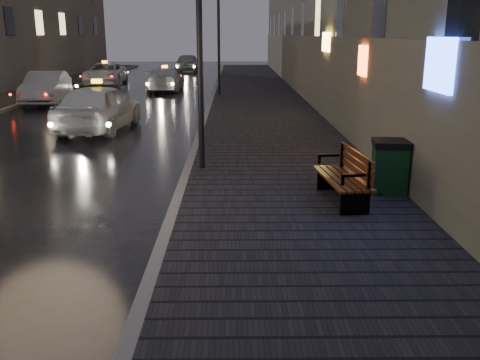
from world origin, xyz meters
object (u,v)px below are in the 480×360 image
object	(u,v)px
bench	(346,176)
taxi_near	(99,107)
lamp_near	(199,25)
taxi_mid	(165,79)
trash_bin	(390,166)
car_left_mid	(46,88)
car_far	(188,63)
taxi_far	(105,73)
lamp_far	(219,30)

from	to	relation	value
bench	taxi_near	bearing A→B (deg)	122.23
lamp_near	taxi_mid	bearing A→B (deg)	99.60
trash_bin	taxi_near	distance (m)	11.35
lamp_near	car_left_mid	size ratio (longest dim) A/B	1.14
bench	car_far	bearing A→B (deg)	93.29
taxi_mid	taxi_far	xyz separation A→B (m)	(-4.59, 4.59, 0.02)
bench	car_left_mid	distance (m)	19.80
taxi_near	taxi_mid	world-z (taller)	taxi_near
taxi_near	lamp_far	bearing A→B (deg)	-105.50
trash_bin	taxi_mid	distance (m)	22.77
lamp_far	taxi_near	world-z (taller)	lamp_far
taxi_near	car_far	world-z (taller)	taxi_near
trash_bin	taxi_far	world-z (taller)	taxi_far
lamp_near	taxi_near	bearing A→B (deg)	123.16
car_left_mid	taxi_far	xyz separation A→B (m)	(0.43, 10.49, -0.06)
taxi_near	car_far	size ratio (longest dim) A/B	1.03
lamp_far	lamp_near	bearing A→B (deg)	-90.00
lamp_near	trash_bin	xyz separation A→B (m)	(3.95, -2.13, -2.79)
taxi_far	bench	bearing A→B (deg)	-69.88
taxi_far	lamp_near	bearing A→B (deg)	-73.76
lamp_near	car_left_mid	distance (m)	16.14
lamp_far	car_left_mid	size ratio (longest dim) A/B	1.14
taxi_near	lamp_near	bearing A→B (deg)	129.23
bench	lamp_near	bearing A→B (deg)	131.31
taxi_mid	trash_bin	bearing A→B (deg)	107.99
taxi_far	trash_bin	bearing A→B (deg)	-67.58
bench	taxi_far	bearing A→B (deg)	106.06
car_left_mid	car_far	bearing A→B (deg)	70.78
taxi_near	car_far	distance (m)	29.32
trash_bin	taxi_far	size ratio (longest dim) A/B	0.21
lamp_near	car_far	distance (m)	35.59
taxi_near	taxi_far	xyz separation A→B (m)	(-3.94, 18.02, -0.12)
taxi_near	car_left_mid	xyz separation A→B (m)	(-4.38, 7.53, -0.06)
taxi_mid	lamp_far	bearing A→B (deg)	132.99
lamp_near	trash_bin	bearing A→B (deg)	-28.29
trash_bin	taxi_far	bearing A→B (deg)	122.38
trash_bin	car_far	bearing A→B (deg)	108.94
car_left_mid	taxi_mid	world-z (taller)	car_left_mid
lamp_far	taxi_far	size ratio (longest dim) A/B	1.04
car_left_mid	car_far	distance (m)	22.36
car_left_mid	bench	bearing A→B (deg)	-61.47
trash_bin	car_left_mid	size ratio (longest dim) A/B	0.23
taxi_near	taxi_far	bearing A→B (deg)	-71.58
lamp_near	bench	bearing A→B (deg)	-42.73
lamp_far	car_far	distance (m)	19.80
lamp_far	car_left_mid	distance (m)	9.09
lamp_far	bench	size ratio (longest dim) A/B	2.64
car_far	taxi_far	bearing A→B (deg)	69.27
lamp_far	taxi_mid	size ratio (longest dim) A/B	1.13
trash_bin	car_left_mid	world-z (taller)	car_left_mid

